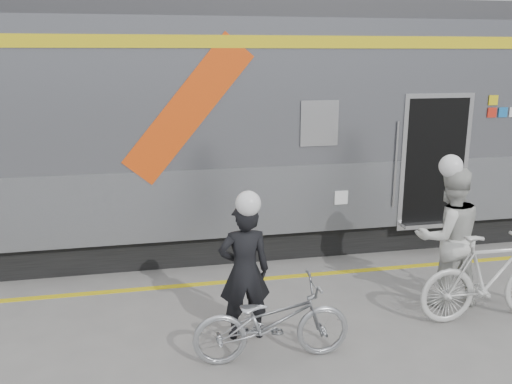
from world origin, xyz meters
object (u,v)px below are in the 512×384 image
object	(u,v)px
bicycle_left	(272,321)
woman	(448,237)
man	(244,271)
bicycle_right	(491,277)

from	to	relation	value
bicycle_left	woman	size ratio (longest dim) A/B	0.93
man	bicycle_right	distance (m)	3.12
bicycle_right	woman	bearing A→B (deg)	29.74
bicycle_right	man	bearing A→B (deg)	87.26
man	bicycle_right	world-z (taller)	man
man	woman	world-z (taller)	woman
bicycle_left	woman	distance (m)	2.79
bicycle_left	woman	xyz separation A→B (m)	(2.60, 0.89, 0.48)
man	bicycle_right	xyz separation A→B (m)	(3.10, -0.21, -0.26)
woman	bicycle_right	distance (m)	0.73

